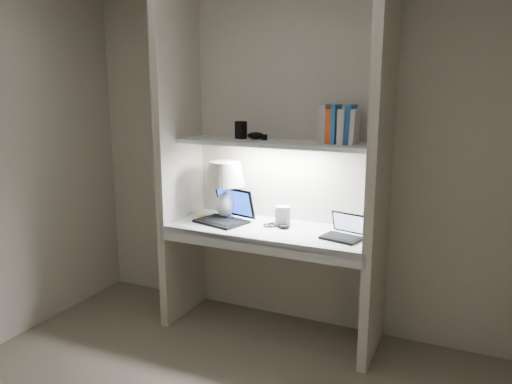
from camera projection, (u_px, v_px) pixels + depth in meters
The scene contains 17 objects.
back_wall at pixel (286, 154), 3.60m from camera, with size 3.20×0.01×2.50m, color beige.
alcove_panel_left at pixel (180, 153), 3.66m from camera, with size 0.06×0.55×2.50m, color beige.
alcove_panel_right at pixel (380, 167), 3.06m from camera, with size 0.06×0.55×2.50m, color beige.
desk at pixel (271, 231), 3.47m from camera, with size 1.40×0.55×0.04m, color white.
desk_apron at pixel (255, 245), 3.24m from camera, with size 1.46×0.03×0.10m, color silver.
shelf at pixel (276, 143), 3.42m from camera, with size 1.40×0.36×0.03m, color silver.
strip_light at pixel (276, 146), 3.43m from camera, with size 0.60×0.04×0.01m, color white.
table_lamp at pixel (225, 180), 3.64m from camera, with size 0.29×0.29×0.43m.
laptop_main at pixel (226, 214), 3.62m from camera, with size 0.42×0.38×0.24m.
laptop_netbook at pixel (344, 232), 3.22m from camera, with size 0.28×0.26×0.16m.
speaker at pixel (283, 216), 3.51m from camera, with size 0.10×0.07×0.14m, color silver.
mouse at pixel (284, 226), 3.44m from camera, with size 0.09×0.06×0.03m, color black.
cable_coil at pixel (276, 225), 3.52m from camera, with size 0.11×0.11×0.01m, color black.
sticky_note at pixel (202, 216), 3.78m from camera, with size 0.08×0.08×0.00m, color yellow.
book_row at pixel (339, 125), 3.25m from camera, with size 0.24×0.17×0.25m.
shelf_box at pixel (241, 130), 3.55m from camera, with size 0.07×0.05×0.12m, color black.
shelf_gadget at pixel (256, 136), 3.50m from camera, with size 0.12×0.09×0.05m, color black.
Camera 1 is at (1.30, -1.84, 1.74)m, focal length 35.00 mm.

